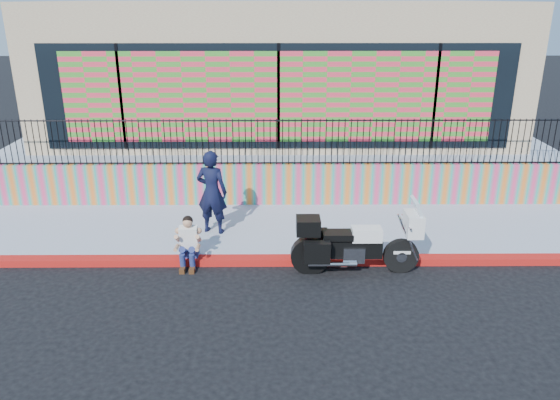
{
  "coord_description": "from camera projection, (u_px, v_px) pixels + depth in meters",
  "views": [
    {
      "loc": [
        -0.07,
        -10.48,
        5.34
      ],
      "look_at": [
        0.02,
        1.2,
        1.01
      ],
      "focal_mm": 35.0,
      "sensor_mm": 36.0,
      "label": 1
    }
  ],
  "objects": [
    {
      "name": "police_motorcycle",
      "position": [
        354.0,
        242.0,
        11.1
      ],
      "size": [
        2.59,
        0.86,
        1.61
      ],
      "color": "black",
      "rests_on": "ground"
    },
    {
      "name": "seated_man",
      "position": [
        188.0,
        247.0,
        11.42
      ],
      "size": [
        0.54,
        0.71,
        1.06
      ],
      "color": "navy",
      "rests_on": "ground"
    },
    {
      "name": "storefront_building",
      "position": [
        278.0,
        65.0,
        18.17
      ],
      "size": [
        14.0,
        8.06,
        4.0
      ],
      "color": "tan",
      "rests_on": "elevated_platform"
    },
    {
      "name": "red_curb",
      "position": [
        280.0,
        260.0,
        11.65
      ],
      "size": [
        16.0,
        0.3,
        0.15
      ],
      "primitive_type": "cube",
      "color": "#9F1C0B",
      "rests_on": "ground"
    },
    {
      "name": "police_officer",
      "position": [
        212.0,
        192.0,
        12.57
      ],
      "size": [
        0.82,
        0.64,
        1.98
      ],
      "primitive_type": "imported",
      "rotation": [
        0.0,
        0.0,
        2.88
      ],
      "color": "black",
      "rests_on": "sidewalk"
    },
    {
      "name": "ground",
      "position": [
        280.0,
        264.0,
        11.68
      ],
      "size": [
        90.0,
        90.0,
        0.0
      ],
      "primitive_type": "plane",
      "color": "black",
      "rests_on": "ground"
    },
    {
      "name": "sidewalk",
      "position": [
        279.0,
        230.0,
        13.2
      ],
      "size": [
        16.0,
        3.0,
        0.15
      ],
      "primitive_type": "cube",
      "color": "#949CB2",
      "rests_on": "ground"
    },
    {
      "name": "elevated_platform",
      "position": [
        278.0,
        140.0,
        19.29
      ],
      "size": [
        16.0,
        10.0,
        1.25
      ],
      "primitive_type": "cube",
      "color": "#949CB2",
      "rests_on": "ground"
    },
    {
      "name": "metal_fence",
      "position": [
        279.0,
        142.0,
        14.08
      ],
      "size": [
        15.8,
        0.04,
        1.2
      ],
      "primitive_type": null,
      "color": "black",
      "rests_on": "mural_wall"
    },
    {
      "name": "mural_wall",
      "position": [
        279.0,
        184.0,
        14.48
      ],
      "size": [
        16.0,
        0.2,
        1.1
      ],
      "primitive_type": "cube",
      "color": "#E53C6F",
      "rests_on": "sidewalk"
    }
  ]
}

